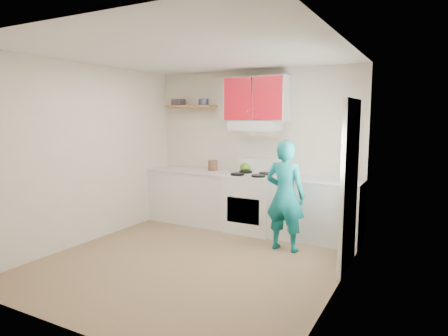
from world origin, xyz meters
The scene contains 21 objects.
floor centered at (0.00, 0.00, 0.00)m, with size 3.80×3.80×0.00m, color brown.
ceiling centered at (0.00, 0.00, 2.60)m, with size 3.60×3.80×0.04m, color white.
back_wall centered at (0.00, 1.90, 1.30)m, with size 3.60×0.04×2.60m, color beige.
front_wall centered at (0.00, -1.90, 1.30)m, with size 3.60×0.04×2.60m, color beige.
left_wall centered at (-1.80, 0.00, 1.30)m, with size 0.04×3.80×2.60m, color beige.
right_wall centered at (1.80, 0.00, 1.30)m, with size 0.04×3.80×2.60m, color beige.
door centered at (1.78, 0.70, 1.02)m, with size 0.05×0.85×2.05m, color white.
door_glass centered at (1.75, 0.70, 1.45)m, with size 0.01×0.55×0.95m, color white.
counter_left centered at (-1.04, 1.60, 0.45)m, with size 1.52×0.60×0.90m, color silver.
counter_right centered at (1.14, 1.60, 0.45)m, with size 1.32×0.60×0.90m, color silver.
stove centered at (0.10, 1.57, 0.46)m, with size 0.76×0.65×0.92m, color white.
range_hood centered at (0.10, 1.68, 1.70)m, with size 0.76×0.44×0.15m, color silver.
upper_cabinets centered at (0.10, 1.73, 2.12)m, with size 1.02×0.33×0.70m, color #AF0F1B.
shelf centered at (-1.15, 1.75, 2.02)m, with size 0.90×0.30×0.04m, color brown.
books centered at (-1.43, 1.76, 2.09)m, with size 0.22×0.16×0.11m, color #383138.
tin centered at (-0.89, 1.73, 2.09)m, with size 0.17×0.17×0.11m, color #333D4C.
kettle centered at (-0.13, 1.80, 1.00)m, with size 0.18×0.18×0.16m, color #456E1E.
crock centered at (-0.68, 1.68, 1.00)m, with size 0.16×0.16×0.20m, color #4A2F20.
cutting_board centered at (1.09, 1.54, 0.91)m, with size 0.33×0.24×0.02m, color olive.
silicone_mat centered at (1.44, 1.51, 0.90)m, with size 0.32×0.26×0.01m, color #B3121F.
person centered at (0.88, 0.96, 0.77)m, with size 0.56×0.37×1.53m, color #0C7073.
Camera 1 is at (2.65, -4.06, 1.84)m, focal length 31.37 mm.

